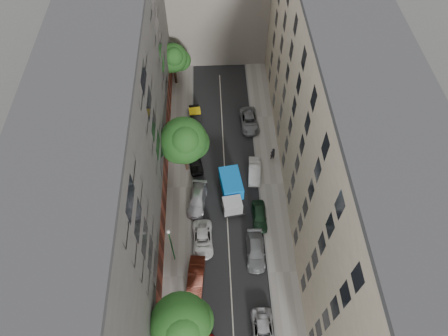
{
  "coord_description": "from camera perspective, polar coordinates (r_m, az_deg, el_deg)",
  "views": [
    {
      "loc": [
        -1.3,
        -26.16,
        40.25
      ],
      "look_at": [
        -0.25,
        -1.59,
        6.0
      ],
      "focal_mm": 32.0,
      "sensor_mm": 36.0,
      "label": 1
    }
  ],
  "objects": [
    {
      "name": "building_right",
      "position": [
        41.85,
        15.56,
        5.51
      ],
      "size": [
        8.0,
        44.0,
        20.0
      ],
      "primitive_type": "cube",
      "color": "beige",
      "rests_on": "ground"
    },
    {
      "name": "car_right_1",
      "position": [
        43.41,
        4.53,
        -11.76
      ],
      "size": [
        2.05,
        4.76,
        1.36
      ],
      "primitive_type": "imported",
      "rotation": [
        0.0,
        0.0,
        -0.03
      ],
      "color": "slate",
      "rests_on": "ground"
    },
    {
      "name": "ground",
      "position": [
        48.03,
        0.22,
        -2.62
      ],
      "size": [
        120.0,
        120.0,
        0.0
      ],
      "primitive_type": "plane",
      "color": "#4C4C49",
      "rests_on": "ground"
    },
    {
      "name": "car_left_4",
      "position": [
        49.44,
        -4.13,
        0.97
      ],
      "size": [
        2.18,
        4.22,
        1.37
      ],
      "primitive_type": "imported",
      "rotation": [
        0.0,
        0.0,
        0.14
      ],
      "color": "black",
      "rests_on": "ground"
    },
    {
      "name": "road_surface",
      "position": [
        48.02,
        0.22,
        -2.62
      ],
      "size": [
        8.0,
        44.0,
        0.02
      ],
      "primitive_type": "cube",
      "color": "black",
      "rests_on": "ground"
    },
    {
      "name": "car_left_3",
      "position": [
        46.29,
        -3.82,
        -4.58
      ],
      "size": [
        2.7,
        5.07,
        1.4
      ],
      "primitive_type": "imported",
      "rotation": [
        0.0,
        0.0,
        -0.16
      ],
      "color": "silver",
      "rests_on": "ground"
    },
    {
      "name": "building_left",
      "position": [
        41.16,
        -15.27,
        4.53
      ],
      "size": [
        8.0,
        44.0,
        20.0
      ],
      "primitive_type": "cube",
      "color": "#4C4A47",
      "rests_on": "ground"
    },
    {
      "name": "sidewalk_left",
      "position": [
        48.13,
        -6.34,
        -2.79
      ],
      "size": [
        3.0,
        44.0,
        0.15
      ],
      "primitive_type": "cube",
      "color": "gray",
      "rests_on": "ground"
    },
    {
      "name": "car_left_1",
      "position": [
        42.24,
        -4.05,
        -15.29
      ],
      "size": [
        2.04,
        4.64,
        1.48
      ],
      "primitive_type": "imported",
      "rotation": [
        0.0,
        0.0,
        -0.11
      ],
      "color": "#49180E",
      "rests_on": "ground"
    },
    {
      "name": "car_right_4",
      "position": [
        53.69,
        3.61,
        6.72
      ],
      "size": [
        2.56,
        5.05,
        1.37
      ],
      "primitive_type": "imported",
      "rotation": [
        0.0,
        0.0,
        0.06
      ],
      "color": "gray",
      "rests_on": "ground"
    },
    {
      "name": "tree_mid",
      "position": [
        45.2,
        -5.63,
        3.72
      ],
      "size": [
        5.61,
        5.38,
        8.25
      ],
      "color": "#382619",
      "rests_on": "sidewalk_left"
    },
    {
      "name": "tree_far",
      "position": [
        57.22,
        -7.17,
        15.18
      ],
      "size": [
        4.51,
        4.11,
        6.57
      ],
      "color": "#382619",
      "rests_on": "sidewalk_left"
    },
    {
      "name": "car_left_2",
      "position": [
        43.95,
        -3.06,
        -10.14
      ],
      "size": [
        2.26,
        4.71,
        1.29
      ],
      "primitive_type": "imported",
      "rotation": [
        0.0,
        0.0,
        0.03
      ],
      "color": "silver",
      "rests_on": "ground"
    },
    {
      "name": "tree_near",
      "position": [
        36.48,
        -6.06,
        -21.36
      ],
      "size": [
        5.47,
        5.23,
        7.66
      ],
      "color": "#382619",
      "rests_on": "sidewalk_left"
    },
    {
      "name": "car_left_5",
      "position": [
        54.36,
        -4.13,
        7.38
      ],
      "size": [
        1.78,
        4.05,
        1.29
      ],
      "primitive_type": "imported",
      "rotation": [
        0.0,
        0.0,
        0.11
      ],
      "color": "black",
      "rests_on": "ground"
    },
    {
      "name": "tarp_truck",
      "position": [
        46.03,
        1.06,
        -3.22
      ],
      "size": [
        2.94,
        5.87,
        2.59
      ],
      "rotation": [
        0.0,
        0.0,
        0.14
      ],
      "color": "black",
      "rests_on": "ground"
    },
    {
      "name": "car_right_2",
      "position": [
        45.33,
        5.07,
        -6.85
      ],
      "size": [
        1.65,
        4.04,
        1.37
      ],
      "primitive_type": "imported",
      "rotation": [
        0.0,
        0.0,
        -0.01
      ],
      "color": "black",
      "rests_on": "ground"
    },
    {
      "name": "lamp_post",
      "position": [
        40.21,
        -7.6,
        -10.51
      ],
      "size": [
        0.36,
        0.36,
        6.5
      ],
      "color": "#1A5C2B",
      "rests_on": "sidewalk_left"
    },
    {
      "name": "pedestrian",
      "position": [
        49.87,
        6.97,
        2.05
      ],
      "size": [
        0.83,
        0.71,
        1.92
      ],
      "primitive_type": "imported",
      "rotation": [
        0.0,
        0.0,
        3.57
      ],
      "color": "black",
      "rests_on": "sidewalk_right"
    },
    {
      "name": "sidewalk_right",
      "position": [
        48.43,
        6.74,
        -2.32
      ],
      "size": [
        3.0,
        44.0,
        0.15
      ],
      "primitive_type": "cube",
      "color": "gray",
      "rests_on": "ground"
    },
    {
      "name": "car_right_3",
      "position": [
        48.59,
        4.38,
        -0.45
      ],
      "size": [
        1.77,
        4.2,
        1.35
      ],
      "primitive_type": "imported",
      "rotation": [
        0.0,
        0.0,
        -0.09
      ],
      "color": "silver",
      "rests_on": "ground"
    },
    {
      "name": "car_right_0",
      "position": [
        40.87,
        5.63,
        -22.33
      ],
      "size": [
        2.17,
        4.59,
        1.27
      ],
      "primitive_type": "imported",
      "rotation": [
        0.0,
        0.0,
        0.01
      ],
      "color": "#BDBDC2",
      "rests_on": "ground"
    }
  ]
}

